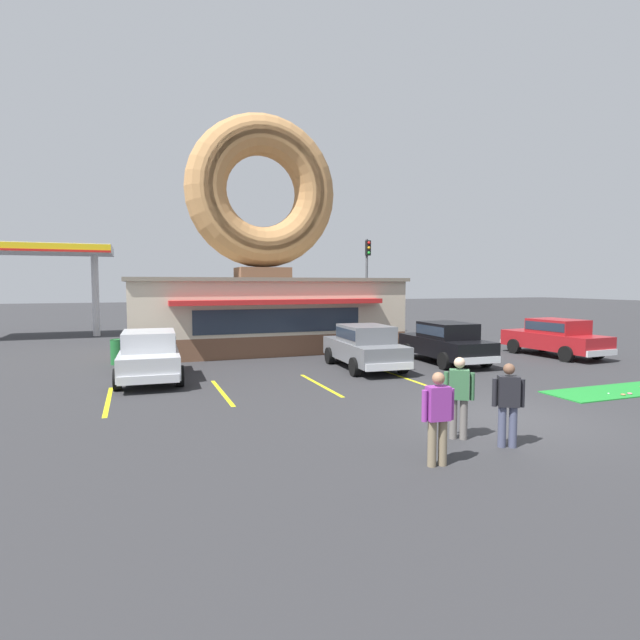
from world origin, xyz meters
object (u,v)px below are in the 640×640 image
object	(u,v)px
car_silver	(149,353)
car_grey	(365,345)
pedestrian_leather_jacket_man	(438,414)
golf_ball	(609,394)
car_red	(555,336)
trash_bin	(118,351)
pedestrian_hooded_kid	(508,401)
pedestrian_blue_sweater_man	(459,394)
traffic_light_pole	(367,274)
car_black	(446,341)

from	to	relation	value
car_silver	car_grey	bearing A→B (deg)	-3.20
pedestrian_leather_jacket_man	car_silver	bearing A→B (deg)	114.29
car_grey	car_silver	world-z (taller)	same
golf_ball	car_red	bearing A→B (deg)	54.44
car_red	car_grey	world-z (taller)	same
car_grey	pedestrian_leather_jacket_man	bearing A→B (deg)	-108.27
trash_bin	pedestrian_hooded_kid	bearing A→B (deg)	-61.19
pedestrian_blue_sweater_man	pedestrian_leather_jacket_man	bearing A→B (deg)	-137.95
pedestrian_leather_jacket_man	traffic_light_pole	xyz separation A→B (m)	(8.53, 20.40, 2.82)
pedestrian_blue_sweater_man	traffic_light_pole	distance (m)	20.80
pedestrian_blue_sweater_man	traffic_light_pole	world-z (taller)	traffic_light_pole
car_grey	trash_bin	distance (m)	9.46
car_black	trash_bin	bearing A→B (deg)	160.90
car_black	car_red	bearing A→B (deg)	-1.02
pedestrian_hooded_kid	trash_bin	xyz separation A→B (m)	(-7.21, 13.11, -0.39)
golf_ball	traffic_light_pole	bearing A→B (deg)	86.71
car_grey	pedestrian_hooded_kid	distance (m)	8.99
car_red	car_black	size ratio (longest dim) A/B	1.01
car_grey	car_black	size ratio (longest dim) A/B	1.01
car_grey	pedestrian_hooded_kid	world-z (taller)	pedestrian_hooded_kid
car_silver	car_black	world-z (taller)	same
car_silver	traffic_light_pole	world-z (taller)	traffic_light_pole
golf_ball	trash_bin	xyz separation A→B (m)	(-12.93, 10.56, 0.45)
pedestrian_blue_sweater_man	golf_ball	bearing A→B (deg)	15.99
pedestrian_leather_jacket_man	pedestrian_hooded_kid	bearing A→B (deg)	11.50
golf_ball	trash_bin	world-z (taller)	trash_bin
golf_ball	car_silver	bearing A→B (deg)	150.36
golf_ball	pedestrian_blue_sweater_man	world-z (taller)	pedestrian_blue_sweater_man
golf_ball	pedestrian_leather_jacket_man	size ratio (longest dim) A/B	0.03
car_red	pedestrian_blue_sweater_man	bearing A→B (deg)	-143.09
car_red	traffic_light_pole	size ratio (longest dim) A/B	0.80
pedestrian_leather_jacket_man	traffic_light_pole	bearing A→B (deg)	67.31
car_red	car_grey	xyz separation A→B (m)	(-8.97, 0.04, 0.00)
car_black	trash_bin	size ratio (longest dim) A/B	4.74
golf_ball	pedestrian_leather_jacket_man	bearing A→B (deg)	-158.82
trash_bin	pedestrian_blue_sweater_man	bearing A→B (deg)	-61.75
car_silver	pedestrian_blue_sweater_man	bearing A→B (deg)	-56.82
car_red	pedestrian_leather_jacket_man	world-z (taller)	pedestrian_leather_jacket_man
golf_ball	car_grey	world-z (taller)	car_grey
pedestrian_hooded_kid	car_grey	bearing A→B (deg)	81.95
car_black	pedestrian_blue_sweater_man	xyz separation A→B (m)	(-5.35, -8.21, 0.04)
car_grey	pedestrian_hooded_kid	size ratio (longest dim) A/B	2.90
car_grey	golf_ball	bearing A→B (deg)	-54.90
car_black	pedestrian_hooded_kid	bearing A→B (deg)	-118.12
car_grey	pedestrian_blue_sweater_man	size ratio (longest dim) A/B	2.82
pedestrian_leather_jacket_man	trash_bin	xyz separation A→B (m)	(-5.41, 13.47, -0.39)
car_grey	car_black	bearing A→B (deg)	0.90
car_grey	trash_bin	size ratio (longest dim) A/B	4.78
golf_ball	car_black	distance (m)	6.53
trash_bin	traffic_light_pole	size ratio (longest dim) A/B	0.17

